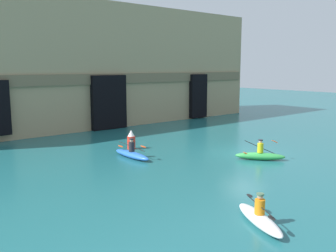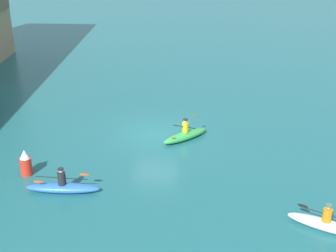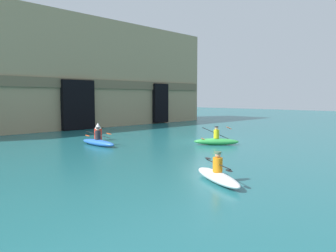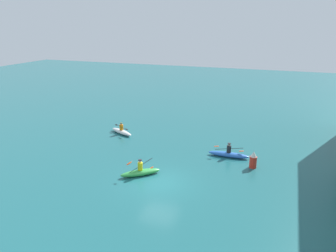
% 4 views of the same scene
% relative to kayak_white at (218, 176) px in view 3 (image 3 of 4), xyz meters
% --- Properties ---
extents(ground_plane, '(120.00, 120.00, 0.00)m').
position_rel_kayak_white_xyz_m(ground_plane, '(8.28, 7.36, -0.25)').
color(ground_plane, '#1E6066').
extents(cliff_bluff, '(35.18, 8.37, 11.14)m').
position_rel_kayak_white_xyz_m(cliff_bluff, '(7.21, 25.20, 5.29)').
color(cliff_bluff, '#9E8966').
rests_on(cliff_bluff, ground).
extents(kayak_white, '(1.92, 2.99, 1.15)m').
position_rel_kayak_white_xyz_m(kayak_white, '(0.00, 0.00, 0.00)').
color(kayak_white, white).
rests_on(kayak_white, ground).
extents(kayak_green, '(2.42, 2.66, 1.23)m').
position_rel_kayak_white_xyz_m(kayak_green, '(7.72, 5.66, 0.02)').
color(kayak_green, green).
rests_on(kayak_green, ground).
extents(kayak_blue, '(0.72, 3.33, 1.19)m').
position_rel_kayak_white_xyz_m(kayak_blue, '(2.10, 10.98, -0.00)').
color(kayak_blue, blue).
rests_on(kayak_blue, ground).
extents(marker_buoy, '(0.55, 0.55, 1.30)m').
position_rel_kayak_white_xyz_m(marker_buoy, '(3.51, 13.07, 0.35)').
color(marker_buoy, red).
rests_on(marker_buoy, ground).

